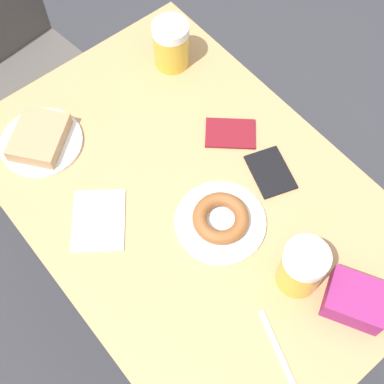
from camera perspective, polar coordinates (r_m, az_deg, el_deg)
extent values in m
plane|color=#333338|center=(1.97, 0.00, -10.73)|extent=(8.00, 8.00, 0.00)
cube|color=tan|center=(1.28, 0.00, -0.74)|extent=(0.73, 1.08, 0.03)
cylinder|color=black|center=(1.79, -18.44, -1.24)|extent=(0.04, 0.04, 0.73)
cylinder|color=black|center=(1.92, -2.03, 9.74)|extent=(0.04, 0.04, 0.73)
cube|color=#514C47|center=(1.92, -16.10, 10.77)|extent=(0.44, 0.44, 0.02)
cylinder|color=#514C47|center=(1.97, -15.20, 0.87)|extent=(0.03, 0.03, 0.45)
cylinder|color=#514C47|center=(2.05, -7.75, 7.09)|extent=(0.03, 0.03, 0.45)
cylinder|color=#514C47|center=(2.24, -13.92, 11.99)|extent=(0.03, 0.03, 0.45)
cylinder|color=white|center=(1.39, -15.75, 5.14)|extent=(0.21, 0.21, 0.01)
cube|color=tan|center=(1.37, -15.99, 5.66)|extent=(0.19, 0.18, 0.04)
cylinder|color=white|center=(1.23, 3.04, -3.22)|extent=(0.21, 0.21, 0.01)
torus|color=brown|center=(1.22, 3.09, -2.79)|extent=(0.13, 0.13, 0.03)
cylinder|color=gold|center=(1.16, 11.53, -8.12)|extent=(0.09, 0.09, 0.11)
cylinder|color=white|center=(1.10, 12.15, -6.92)|extent=(0.10, 0.10, 0.03)
cylinder|color=gold|center=(1.47, -2.22, 15.09)|extent=(0.09, 0.09, 0.11)
cylinder|color=white|center=(1.42, -2.31, 16.94)|extent=(0.10, 0.10, 0.03)
cube|color=white|center=(1.26, -9.93, -2.97)|extent=(0.19, 0.20, 0.00)
cube|color=silver|center=(1.16, 9.24, -16.52)|extent=(0.07, 0.18, 0.00)
cube|color=black|center=(1.31, 8.37, 2.12)|extent=(0.12, 0.15, 0.01)
cube|color=maroon|center=(1.36, 4.12, 6.26)|extent=(0.15, 0.15, 0.01)
cube|color=#8C2366|center=(1.19, 17.07, -10.95)|extent=(0.15, 0.16, 0.06)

